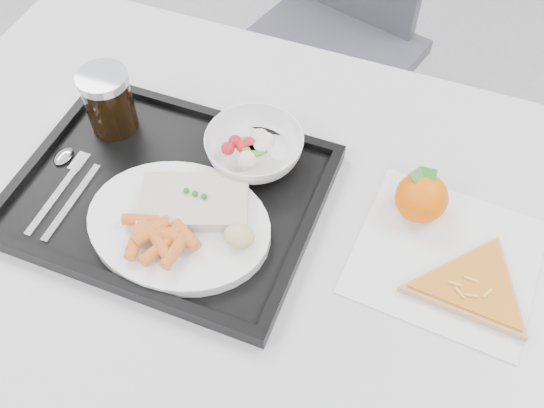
{
  "coord_description": "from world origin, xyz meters",
  "views": [
    {
      "loc": [
        0.22,
        -0.17,
        1.49
      ],
      "look_at": [
        0.03,
        0.32,
        0.77
      ],
      "focal_mm": 40.0,
      "sensor_mm": 36.0,
      "label": 1
    }
  ],
  "objects": [
    {
      "name": "table",
      "position": [
        0.0,
        0.3,
        0.68
      ],
      "size": [
        1.2,
        0.8,
        0.75
      ],
      "color": "silver",
      "rests_on": "ground"
    },
    {
      "name": "chair",
      "position": [
        -0.11,
        1.1,
        0.54
      ],
      "size": [
        0.52,
        0.52,
        0.93
      ],
      "color": "#3B3A43",
      "rests_on": "ground"
    },
    {
      "name": "tray",
      "position": [
        -0.13,
        0.29,
        0.76
      ],
      "size": [
        0.45,
        0.35,
        0.03
      ],
      "color": "black",
      "rests_on": "table"
    },
    {
      "name": "dinner_plate",
      "position": [
        -0.08,
        0.23,
        0.77
      ],
      "size": [
        0.27,
        0.27,
        0.02
      ],
      "color": "white",
      "rests_on": "tray"
    },
    {
      "name": "fish_fillet",
      "position": [
        -0.07,
        0.27,
        0.79
      ],
      "size": [
        0.18,
        0.14,
        0.03
      ],
      "color": "beige",
      "rests_on": "dinner_plate"
    },
    {
      "name": "bread_roll",
      "position": [
        0.01,
        0.23,
        0.8
      ],
      "size": [
        0.06,
        0.05,
        0.03
      ],
      "color": "#EDB983",
      "rests_on": "dinner_plate"
    },
    {
      "name": "salad_bowl",
      "position": [
        -0.03,
        0.4,
        0.79
      ],
      "size": [
        0.15,
        0.15,
        0.05
      ],
      "color": "white",
      "rests_on": "tray"
    },
    {
      "name": "cola_glass",
      "position": [
        -0.27,
        0.38,
        0.82
      ],
      "size": [
        0.08,
        0.08,
        0.11
      ],
      "color": "black",
      "rests_on": "tray"
    },
    {
      "name": "cutlery",
      "position": [
        -0.28,
        0.25,
        0.77
      ],
      "size": [
        0.08,
        0.17,
        0.01
      ],
      "color": "silver",
      "rests_on": "tray"
    },
    {
      "name": "napkin",
      "position": [
        0.29,
        0.33,
        0.75
      ],
      "size": [
        0.26,
        0.25,
        0.0
      ],
      "color": "white",
      "rests_on": "table"
    },
    {
      "name": "tangerine",
      "position": [
        0.23,
        0.4,
        0.79
      ],
      "size": [
        0.1,
        0.1,
        0.07
      ],
      "color": "orange",
      "rests_on": "napkin"
    },
    {
      "name": "pizza_slice",
      "position": [
        0.33,
        0.29,
        0.76
      ],
      "size": [
        0.27,
        0.27,
        0.02
      ],
      "color": "#DBBC6B",
      "rests_on": "napkin"
    },
    {
      "name": "carrot_pile",
      "position": [
        -0.09,
        0.19,
        0.8
      ],
      "size": [
        0.12,
        0.08,
        0.02
      ],
      "color": "#CE6224",
      "rests_on": "dinner_plate"
    },
    {
      "name": "salad_contents",
      "position": [
        -0.03,
        0.39,
        0.8
      ],
      "size": [
        0.07,
        0.08,
        0.02
      ],
      "color": "red",
      "rests_on": "salad_bowl"
    }
  ]
}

